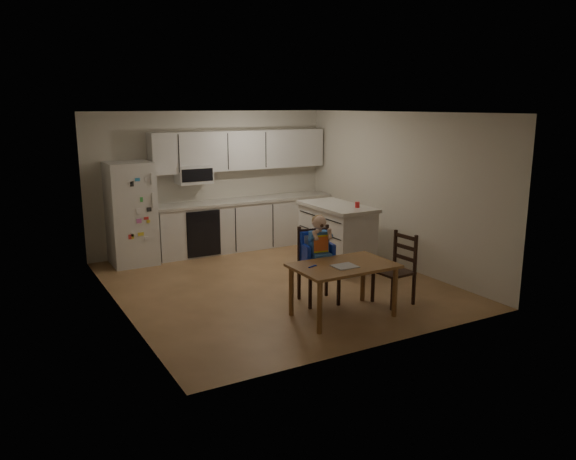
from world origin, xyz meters
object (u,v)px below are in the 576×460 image
at_px(refrigerator, 131,214).
at_px(chair_booster, 318,249).
at_px(kitchen_island, 337,236).
at_px(dining_table, 343,271).
at_px(red_cup, 357,205).
at_px(chair_side, 399,264).

bearing_deg(refrigerator, chair_booster, -61.16).
height_order(kitchen_island, dining_table, kitchen_island).
xyz_separation_m(kitchen_island, chair_booster, (-1.17, -1.27, 0.20)).
distance_m(red_cup, chair_side, 1.61).
distance_m(kitchen_island, red_cup, 0.67).
xyz_separation_m(dining_table, chair_booster, (0.01, 0.62, 0.14)).
relative_size(red_cup, chair_booster, 0.07).
bearing_deg(refrigerator, red_cup, -35.81).
bearing_deg(kitchen_island, chair_booster, -132.64).
relative_size(dining_table, chair_side, 1.32).
height_order(refrigerator, chair_booster, refrigerator).
xyz_separation_m(red_cup, dining_table, (-1.32, -1.53, -0.49)).
bearing_deg(dining_table, kitchen_island, 58.06).
height_order(chair_booster, chair_side, chair_booster).
xyz_separation_m(red_cup, chair_booster, (-1.31, -0.91, -0.35)).
bearing_deg(refrigerator, dining_table, -65.48).
bearing_deg(red_cup, dining_table, -130.65).
bearing_deg(chair_side, chair_booster, -124.66).
xyz_separation_m(dining_table, chair_side, (0.94, 0.06, -0.05)).
bearing_deg(refrigerator, kitchen_island, -32.25).
xyz_separation_m(kitchen_island, chair_side, (-0.23, -1.83, 0.02)).
xyz_separation_m(chair_booster, chair_side, (0.94, -0.56, -0.19)).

